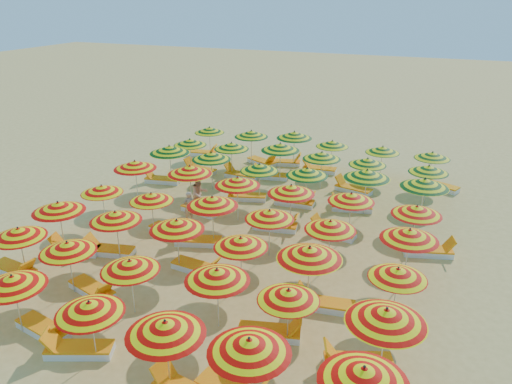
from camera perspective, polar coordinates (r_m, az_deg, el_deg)
ground at (r=19.35m, az=-0.56°, el=-4.91°), size 120.00×120.00×0.00m
umbrella_1 at (r=14.87m, az=-26.08°, el=-9.15°), size 2.29×2.29×1.85m
umbrella_2 at (r=13.13m, az=-18.50°, el=-12.42°), size 1.94×1.94×1.81m
umbrella_3 at (r=11.81m, az=-10.32°, el=-15.04°), size 2.22×2.22×1.96m
umbrella_4 at (r=11.15m, az=-0.78°, el=-17.16°), size 2.22×2.22×1.96m
umbrella_5 at (r=10.70m, az=12.21°, el=-19.74°), size 2.10×2.10×1.96m
umbrella_6 at (r=17.63m, az=-25.51°, el=-4.24°), size 1.83×1.83×1.83m
umbrella_7 at (r=16.15m, az=-20.75°, el=-5.91°), size 2.24×2.24×1.81m
umbrella_8 at (r=14.64m, az=-14.21°, el=-8.12°), size 1.86×1.86×1.80m
umbrella_9 at (r=13.63m, az=-4.47°, el=-9.42°), size 1.89×1.89×1.90m
umbrella_10 at (r=13.07m, az=3.73°, el=-11.65°), size 1.93×1.93×1.74m
umbrella_11 at (r=12.24m, az=14.66°, el=-13.54°), size 2.41×2.41×2.04m
umbrella_12 at (r=18.85m, az=-21.66°, el=-1.59°), size 1.87×1.87×1.95m
umbrella_13 at (r=17.60m, az=-15.77°, el=-2.70°), size 2.21×2.21×1.88m
umbrella_14 at (r=16.46m, az=-9.05°, el=-3.73°), size 2.36×2.36×1.92m
umbrella_15 at (r=15.39m, az=-1.75°, el=-5.77°), size 2.15×2.15×1.81m
umbrella_16 at (r=14.47m, az=6.15°, el=-6.93°), size 2.46×2.46×2.04m
umbrella_17 at (r=14.47m, az=15.91°, el=-8.92°), size 1.65×1.65×1.74m
umbrella_18 at (r=20.46m, az=-17.23°, el=0.30°), size 2.18×2.18×1.75m
umbrella_19 at (r=19.17m, az=-11.88°, el=-0.59°), size 2.05×2.05×1.76m
umbrella_20 at (r=17.94m, az=-5.01°, el=-1.08°), size 2.37×2.37×1.99m
umbrella_21 at (r=17.18m, az=1.55°, el=-2.60°), size 2.28×2.28×1.83m
umbrella_22 at (r=16.61m, az=8.49°, el=-3.78°), size 1.76×1.76×1.83m
umbrella_23 at (r=16.33m, az=17.14°, el=-4.66°), size 1.86×1.86×1.94m
umbrella_24 at (r=22.35m, az=-13.67°, el=3.04°), size 2.23×2.23×1.97m
umbrella_25 at (r=21.11m, az=-7.59°, el=2.51°), size 2.52×2.52×2.03m
umbrella_26 at (r=19.87m, az=-2.13°, el=1.21°), size 2.41×2.41×1.94m
umbrella_27 at (r=19.11m, az=4.04°, el=0.28°), size 2.34×2.34×1.94m
umbrella_28 at (r=18.87m, az=10.84°, el=-0.61°), size 2.06×2.06×1.86m
umbrella_29 at (r=18.30m, az=17.90°, el=-2.01°), size 1.87×1.87×1.87m
umbrella_30 at (r=24.03m, az=-9.87°, el=4.81°), size 2.47×2.47×2.03m
umbrella_31 at (r=23.15m, az=-5.14°, el=4.12°), size 2.32×2.32×1.91m
umbrella_32 at (r=21.84m, az=0.38°, el=2.81°), size 1.82×1.82×1.79m
umbrella_33 at (r=21.15m, az=5.86°, el=2.30°), size 1.93×1.93×1.89m
umbrella_34 at (r=20.91m, az=12.56°, el=2.01°), size 2.47×2.47×2.04m
umbrella_35 at (r=20.60m, az=18.72°, el=0.97°), size 2.36×2.36×2.02m
umbrella_36 at (r=25.84m, az=-7.56°, el=5.67°), size 1.82×1.82×1.79m
umbrella_37 at (r=24.85m, az=-2.82°, el=5.28°), size 2.04×2.04×1.84m
umbrella_38 at (r=24.17m, az=2.80°, el=5.16°), size 2.11×2.11×2.00m
umbrella_39 at (r=23.41m, az=7.53°, el=4.15°), size 2.29×2.29×1.88m
umbrella_40 at (r=23.12m, az=12.64°, el=3.41°), size 1.92×1.92×1.81m
umbrella_41 at (r=22.85m, az=19.14°, el=2.49°), size 1.81×1.81×1.81m
umbrella_42 at (r=28.13m, az=-5.35°, el=7.08°), size 1.94×1.94×1.77m
umbrella_43 at (r=26.76m, az=-0.54°, el=6.67°), size 2.26×2.26×1.91m
umbrella_44 at (r=26.32m, az=4.41°, el=6.52°), size 2.31×2.31×1.99m
umbrella_45 at (r=25.74m, az=8.71°, el=5.48°), size 1.92×1.92×1.76m
umbrella_46 at (r=25.23m, az=14.27°, el=4.71°), size 1.81×1.81×1.76m
umbrella_47 at (r=24.98m, az=19.51°, el=3.97°), size 2.05×2.05×1.77m
lounger_0 at (r=15.34m, az=-23.07°, el=-14.18°), size 1.81×0.91×0.69m
lounger_1 at (r=14.30m, az=-19.70°, el=-16.55°), size 1.82×1.19×0.69m
lounger_5 at (r=18.62m, az=-25.85°, el=-7.97°), size 1.79×0.80×0.69m
lounger_6 at (r=16.58m, az=-18.16°, el=-10.53°), size 1.83×1.06×0.69m
lounger_7 at (r=14.09m, az=1.73°, el=-15.69°), size 1.82×0.99×0.69m
lounger_8 at (r=13.40m, az=11.41°, el=-18.51°), size 1.83×1.16×0.69m
lounger_9 at (r=19.14m, az=-20.00°, el=-6.18°), size 1.82×1.00×0.69m
lounger_10 at (r=18.71m, az=-16.46°, el=-6.39°), size 1.82×0.94×0.69m
lounger_11 at (r=17.03m, az=-6.70°, el=-8.53°), size 1.78×0.76×0.69m
lounger_12 at (r=15.27m, az=7.80°, el=-12.57°), size 1.80×0.81×0.69m
lounger_13 at (r=19.61m, az=-9.73°, el=-4.38°), size 1.81×0.90×0.69m
lounger_14 at (r=18.73m, az=-6.75°, el=-5.52°), size 1.83×1.06×0.69m
lounger_15 at (r=21.24m, az=-6.28°, el=-2.04°), size 1.81×0.90×0.69m
lounger_16 at (r=19.72m, az=2.36°, el=-3.89°), size 1.80×0.84×0.69m
lounger_17 at (r=19.46m, az=8.72°, el=-4.53°), size 1.80×0.82×0.69m
lounger_18 at (r=18.93m, az=19.17°, el=-6.39°), size 1.82×1.03×0.69m
lounger_19 at (r=24.92m, az=-10.71°, el=1.40°), size 1.81×0.89×0.69m
lounger_20 at (r=22.47m, az=-1.14°, el=-0.52°), size 1.83×1.04×0.69m
lounger_21 at (r=21.94m, az=4.54°, el=-1.16°), size 1.76×0.68×0.69m
lounger_22 at (r=21.79m, az=10.77°, el=-1.67°), size 1.82×0.96×0.69m
lounger_23 at (r=26.03m, az=-6.45°, el=2.56°), size 1.80×0.84×0.69m
lounger_24 at (r=25.10m, az=-1.73°, el=1.95°), size 1.77×0.71×0.69m
lounger_25 at (r=25.04m, az=1.58°, el=1.90°), size 1.81×0.87×0.69m
lounger_26 at (r=23.77m, az=10.97°, el=0.36°), size 1.82×0.98×0.69m
lounger_27 at (r=28.74m, az=-6.15°, el=4.46°), size 1.79×0.80×0.69m
lounger_28 at (r=27.06m, az=0.70°, el=3.47°), size 1.82×1.25×0.69m
lounger_29 at (r=27.03m, az=3.36°, el=3.41°), size 1.82×0.97×0.69m
lounger_30 at (r=26.14m, az=7.17°, el=2.61°), size 1.77×0.69×0.69m
lounger_31 at (r=25.24m, az=20.21°, el=0.66°), size 1.82×1.19×0.69m
beachgoer_a at (r=20.35m, az=-7.70°, el=-1.68°), size 0.51×0.57×1.31m
beachgoer_b at (r=21.23m, az=-6.49°, el=-0.17°), size 0.94×0.98×1.59m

